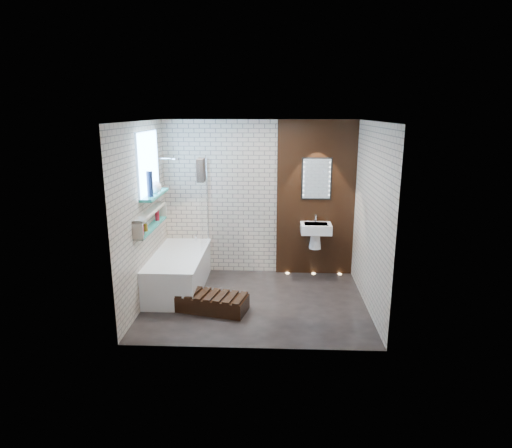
{
  "coord_description": "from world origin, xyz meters",
  "views": [
    {
      "loc": [
        0.27,
        -6.0,
        2.74
      ],
      "look_at": [
        0.0,
        0.15,
        1.15
      ],
      "focal_mm": 30.94,
      "sensor_mm": 36.0,
      "label": 1
    }
  ],
  "objects_px": {
    "washbasin": "(316,232)",
    "walnut_step": "(212,303)",
    "led_mirror": "(317,179)",
    "bath_screen": "(204,204)",
    "bathtub": "(179,271)"
  },
  "relations": [
    {
      "from": "bathtub",
      "to": "bath_screen",
      "type": "distance_m",
      "value": 1.14
    },
    {
      "from": "bathtub",
      "to": "led_mirror",
      "type": "bearing_deg",
      "value": 19.78
    },
    {
      "from": "bathtub",
      "to": "washbasin",
      "type": "height_order",
      "value": "washbasin"
    },
    {
      "from": "bath_screen",
      "to": "walnut_step",
      "type": "xyz_separation_m",
      "value": [
        0.27,
        -1.19,
        -1.17
      ]
    },
    {
      "from": "walnut_step",
      "to": "bathtub",
      "type": "bearing_deg",
      "value": 129.8
    },
    {
      "from": "walnut_step",
      "to": "led_mirror",
      "type": "bearing_deg",
      "value": 44.67
    },
    {
      "from": "bath_screen",
      "to": "walnut_step",
      "type": "bearing_deg",
      "value": -77.22
    },
    {
      "from": "walnut_step",
      "to": "bath_screen",
      "type": "bearing_deg",
      "value": 102.78
    },
    {
      "from": "led_mirror",
      "to": "bath_screen",
      "type": "bearing_deg",
      "value": -169.34
    },
    {
      "from": "washbasin",
      "to": "walnut_step",
      "type": "relative_size",
      "value": 0.59
    },
    {
      "from": "bath_screen",
      "to": "bathtub",
      "type": "bearing_deg",
      "value": -128.9
    },
    {
      "from": "bath_screen",
      "to": "led_mirror",
      "type": "relative_size",
      "value": 2.0
    },
    {
      "from": "washbasin",
      "to": "led_mirror",
      "type": "relative_size",
      "value": 0.83
    },
    {
      "from": "bathtub",
      "to": "walnut_step",
      "type": "bearing_deg",
      "value": -50.2
    },
    {
      "from": "washbasin",
      "to": "led_mirror",
      "type": "bearing_deg",
      "value": 90.0
    }
  ]
}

